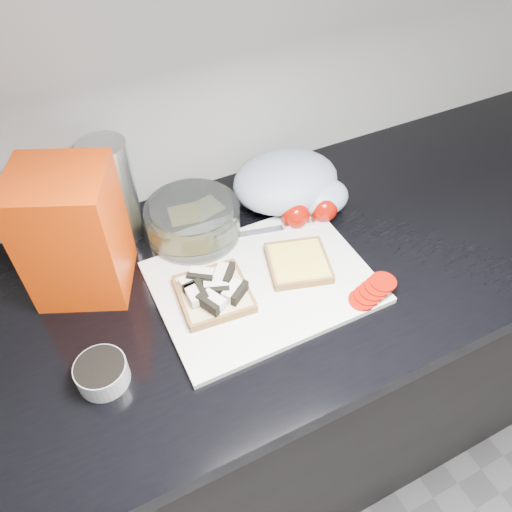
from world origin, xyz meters
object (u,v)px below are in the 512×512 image
(steel_canister, at_px, (113,191))
(glass_bowl, at_px, (193,223))
(cutting_board, at_px, (263,282))
(bread_bag, at_px, (73,234))

(steel_canister, bearing_deg, glass_bowl, -31.83)
(cutting_board, xyz_separation_m, bread_bag, (-0.29, 0.15, 0.12))
(glass_bowl, bearing_deg, bread_bag, -173.49)
(bread_bag, bearing_deg, glass_bowl, 30.20)
(glass_bowl, relative_size, bread_bag, 0.76)
(glass_bowl, relative_size, steel_canister, 0.88)
(glass_bowl, bearing_deg, steel_canister, 148.17)
(glass_bowl, distance_m, bread_bag, 0.24)
(cutting_board, xyz_separation_m, steel_canister, (-0.20, 0.26, 0.10))
(glass_bowl, distance_m, steel_canister, 0.17)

